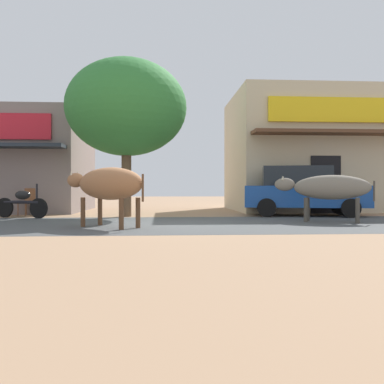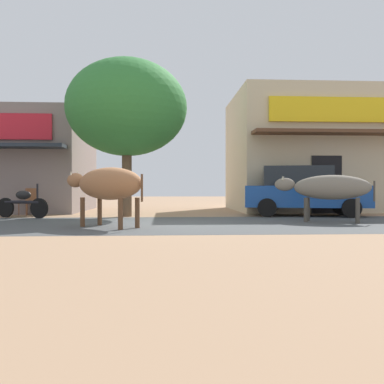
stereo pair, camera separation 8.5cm
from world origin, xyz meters
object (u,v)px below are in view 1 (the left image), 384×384
object	(u,v)px
roadside_tree	(126,108)
parked_hatchback_car	(302,191)
cow_near_brown	(108,184)
parked_motorcycle	(22,203)
cafe_chair_near_tree	(27,200)
cow_far_dark	(329,188)

from	to	relation	value
roadside_tree	parked_hatchback_car	xyz separation A→B (m)	(5.81, -0.06, -2.68)
roadside_tree	cow_near_brown	distance (m)	4.70
cow_near_brown	roadside_tree	bearing A→B (deg)	88.58
roadside_tree	parked_motorcycle	size ratio (longest dim) A/B	2.86
cafe_chair_near_tree	roadside_tree	bearing A→B (deg)	-13.69
parked_hatchback_car	cow_far_dark	world-z (taller)	parked_hatchback_car
roadside_tree	parked_motorcycle	distance (m)	4.42
roadside_tree	parked_motorcycle	xyz separation A→B (m)	(-3.16, -0.46, -3.06)
parked_hatchback_car	cow_near_brown	xyz separation A→B (m)	(-5.91, -3.91, 0.17)
roadside_tree	cafe_chair_near_tree	bearing A→B (deg)	166.31
parked_motorcycle	cafe_chair_near_tree	bearing A→B (deg)	100.14
cow_far_dark	parked_hatchback_car	bearing A→B (deg)	86.63
roadside_tree	cow_near_brown	xyz separation A→B (m)	(-0.10, -3.96, -2.52)
cafe_chair_near_tree	parked_motorcycle	bearing A→B (deg)	-79.86
cafe_chair_near_tree	parked_hatchback_car	bearing A→B (deg)	-5.48
cow_near_brown	cafe_chair_near_tree	world-z (taller)	cow_near_brown
cafe_chair_near_tree	cow_far_dark	bearing A→B (deg)	-21.69
parked_motorcycle	cow_near_brown	size ratio (longest dim) A/B	0.80
cow_far_dark	roadside_tree	bearing A→B (deg)	153.88
parked_motorcycle	cow_far_dark	world-z (taller)	cow_far_dark
parked_motorcycle	cafe_chair_near_tree	xyz separation A→B (m)	(-0.23, 1.29, 0.04)
cow_near_brown	cow_far_dark	xyz separation A→B (m)	(5.75, 1.19, -0.08)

